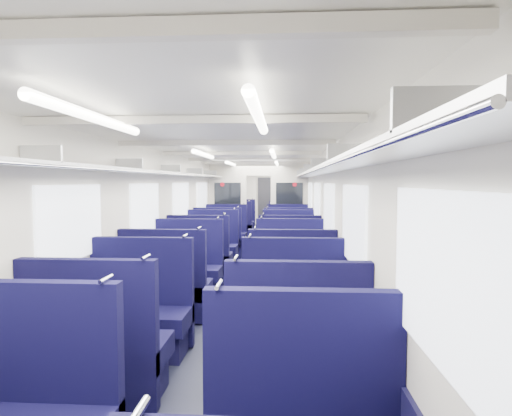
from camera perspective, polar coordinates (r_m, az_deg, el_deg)
floor at (r=9.58m, az=-0.71°, el=-7.53°), size 2.80×18.00×0.01m
ceiling at (r=9.42m, az=-0.73°, el=6.64°), size 2.80×18.00×0.01m
wall_left at (r=9.64m, az=-9.05°, el=-0.46°), size 0.02×18.00×2.35m
dado_left at (r=9.73m, az=-8.91°, el=-5.32°), size 0.03×17.90×0.70m
wall_right at (r=9.43m, az=7.80°, el=-0.54°), size 0.02×18.00×2.35m
dado_right at (r=9.52m, az=7.66°, el=-5.50°), size 0.03×17.90×0.70m
wall_far at (r=18.41m, az=1.42°, el=1.44°), size 2.80×0.02×2.35m
luggage_rack_left at (r=9.58m, az=-8.00°, el=4.30°), size 0.36×17.40×0.18m
luggage_rack_right at (r=9.39m, az=6.70°, el=4.33°), size 0.36×17.40×0.18m
windows at (r=8.96m, az=-0.95°, el=0.86°), size 2.78×15.60×0.75m
ceiling_fittings at (r=9.16m, az=-0.85°, el=6.35°), size 2.70×16.06×0.11m
end_door at (r=18.35m, az=1.42°, el=0.89°), size 0.75×0.06×2.00m
bulkhead at (r=12.35m, az=0.32°, el=0.71°), size 2.80×0.10×2.35m
seat_4 at (r=4.05m, az=-20.11°, el=-17.64°), size 1.13×0.62×1.26m
seat_5 at (r=3.76m, az=5.36°, el=-19.15°), size 1.13×0.62×1.26m
seat_6 at (r=4.95m, az=-15.17°, el=-13.58°), size 1.13×0.62×1.26m
seat_7 at (r=4.76m, az=4.97°, el=-14.17°), size 1.13×0.62×1.26m
seat_8 at (r=5.97m, az=-11.69°, el=-10.58°), size 1.13×0.62×1.26m
seat_9 at (r=5.85m, az=4.71°, el=-10.83°), size 1.13×0.62×1.26m
seat_10 at (r=7.15m, az=-9.03°, el=-8.22°), size 1.13×0.62×1.26m
seat_11 at (r=7.13m, az=4.52°, el=-8.21°), size 1.13×0.62×1.26m
seat_12 at (r=8.20m, az=-7.34°, el=-6.69°), size 1.13×0.62×1.26m
seat_13 at (r=8.14m, az=4.41°, el=-6.75°), size 1.13×0.62×1.26m
seat_14 at (r=9.44m, az=-5.85°, el=-5.33°), size 1.13×0.62×1.26m
seat_15 at (r=9.38m, az=4.31°, el=-5.38°), size 1.13×0.62×1.26m
seat_16 at (r=10.43m, az=-4.93°, el=-4.49°), size 1.13×0.62×1.26m
seat_17 at (r=10.36m, az=4.25°, el=-4.54°), size 1.13×0.62×1.26m
seat_18 at (r=11.62m, az=-4.04°, el=-3.67°), size 1.13×0.62×1.26m
seat_19 at (r=11.66m, az=4.19°, el=-3.64°), size 1.13×0.62×1.26m
seat_20 at (r=13.71m, az=-2.84°, el=-2.56°), size 1.13×0.62×1.26m
seat_21 at (r=13.68m, az=4.11°, el=-2.58°), size 1.13×0.62×1.26m
seat_22 at (r=14.91m, az=-2.32°, el=-2.08°), size 1.13×0.62×1.26m
seat_23 at (r=14.84m, az=4.08°, el=-2.11°), size 1.13×0.62×1.26m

